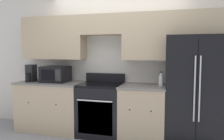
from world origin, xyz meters
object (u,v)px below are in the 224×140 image
Objects in this scene: oven_range at (101,109)px; refrigerator at (194,91)px; microwave at (56,74)px; bottle at (161,80)px.

oven_range is 0.62× the size of refrigerator.
bottle is at bearing 0.48° from microwave.
refrigerator is 2.48m from microwave.
refrigerator reaches higher than microwave.
microwave is 1.95m from bottle.
refrigerator is 7.27× the size of bottle.
oven_range is at bearing -178.61° from refrigerator.
microwave is at bearing -179.52° from bottle.
microwave is (-2.47, -0.01, 0.20)m from refrigerator.
oven_range is 1.18m from bottle.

